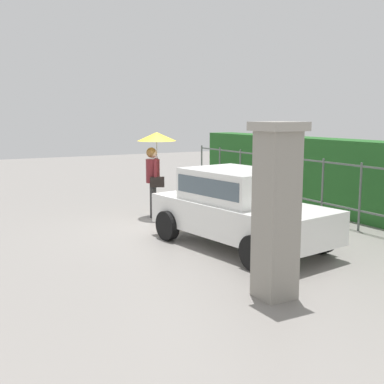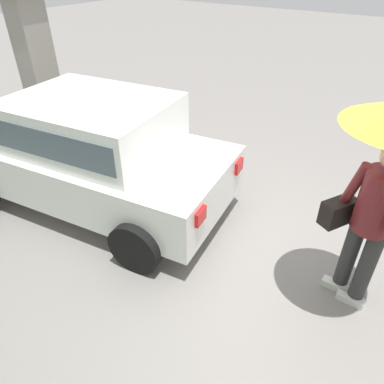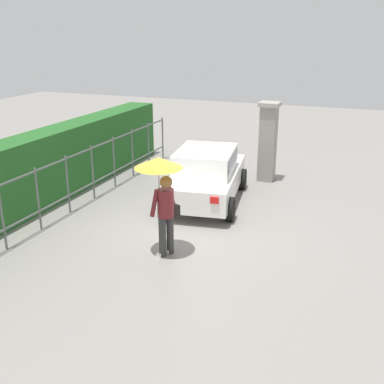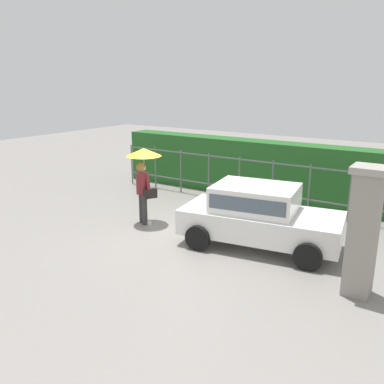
# 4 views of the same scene
# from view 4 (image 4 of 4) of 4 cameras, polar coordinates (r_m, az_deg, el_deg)

# --- Properties ---
(ground_plane) EXTENTS (40.00, 40.00, 0.00)m
(ground_plane) POSITION_cam_4_polar(r_m,az_deg,el_deg) (10.56, -1.13, -5.82)
(ground_plane) COLOR gray
(car) EXTENTS (3.92, 2.30, 1.48)m
(car) POSITION_cam_4_polar(r_m,az_deg,el_deg) (9.65, 9.38, -3.02)
(car) COLOR white
(car) RESTS_ON ground
(pedestrian) EXTENTS (0.96, 0.96, 2.09)m
(pedestrian) POSITION_cam_4_polar(r_m,az_deg,el_deg) (10.96, -6.88, 3.30)
(pedestrian) COLOR #333333
(pedestrian) RESTS_ON ground
(gate_pillar) EXTENTS (0.60, 0.60, 2.42)m
(gate_pillar) POSITION_cam_4_polar(r_m,az_deg,el_deg) (7.85, 23.06, -5.08)
(gate_pillar) COLOR gray
(gate_pillar) RESTS_ON ground
(fence_section) EXTENTS (10.34, 0.05, 1.50)m
(fence_section) POSITION_cam_4_polar(r_m,az_deg,el_deg) (12.85, 8.94, 1.71)
(fence_section) COLOR #59605B
(fence_section) RESTS_ON ground
(hedge_row) EXTENTS (11.29, 0.90, 1.90)m
(hedge_row) POSITION_cam_4_polar(r_m,az_deg,el_deg) (13.77, 10.80, 3.08)
(hedge_row) COLOR #235B23
(hedge_row) RESTS_ON ground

